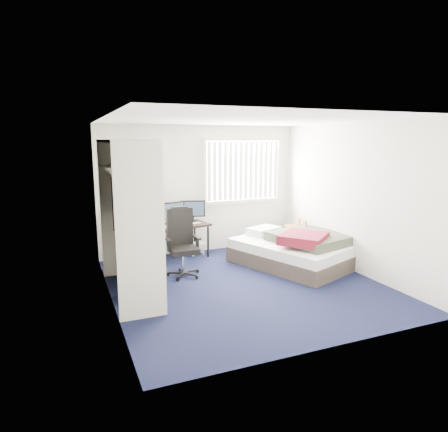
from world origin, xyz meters
TOP-DOWN VIEW (x-y plane):
  - ground at (0.00, 0.00)m, footprint 4.20×4.20m
  - room_shell at (0.00, 0.00)m, footprint 4.20×4.20m
  - window_assembly at (0.90, 2.04)m, footprint 1.72×0.09m
  - closet at (-1.67, 0.27)m, footprint 0.64×1.84m
  - desk at (-0.66, 1.76)m, footprint 1.42×0.89m
  - office_chair at (-0.77, 0.81)m, footprint 0.54×0.54m
  - footstool at (-0.17, 1.85)m, footprint 0.29×0.23m
  - nightstand at (1.75, 1.16)m, footprint 0.48×0.80m
  - bed at (1.28, 0.57)m, footprint 2.10×2.39m
  - pine_box at (-1.65, 0.10)m, footprint 0.39×0.30m

SIDE VIEW (x-z plane):
  - ground at x=0.00m, z-range 0.00..0.00m
  - pine_box at x=-1.65m, z-range 0.00..0.28m
  - footstool at x=-0.17m, z-range 0.06..0.30m
  - bed at x=1.28m, z-range -0.05..0.61m
  - office_chair at x=-0.77m, z-range -0.13..1.00m
  - nightstand at x=1.75m, z-range 0.11..0.80m
  - desk at x=-0.66m, z-range 0.14..1.25m
  - closet at x=-1.67m, z-range 0.24..2.46m
  - room_shell at x=0.00m, z-range -0.59..3.61m
  - window_assembly at x=0.90m, z-range 0.94..2.26m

